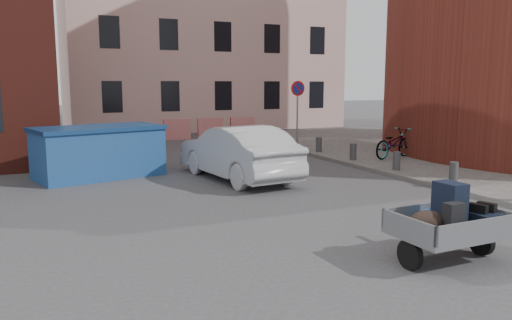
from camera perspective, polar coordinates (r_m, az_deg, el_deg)
name	(u,v)px	position (r m, az deg, el deg)	size (l,w,h in m)	color
ground	(261,227)	(9.40, 0.53, -7.64)	(120.00, 120.00, 0.00)	#38383A
sidewalk	(478,161)	(18.58, 24.05, -0.07)	(9.00, 24.00, 0.12)	#474442
building_pink	(200,12)	(32.03, -6.46, 16.44)	(16.00, 8.00, 14.00)	beige
no_parking_sign	(298,100)	(20.21, 4.78, 6.87)	(0.60, 0.09, 2.65)	gray
bollards	(397,161)	(15.33, 15.77, -0.08)	(0.22, 9.02, 0.55)	#3A3A3D
barriers	(211,128)	(24.62, -5.20, 3.65)	(4.70, 0.18, 1.00)	red
trailer	(448,223)	(7.97, 21.10, -6.69)	(1.62, 1.82, 1.20)	black
dumpster	(99,152)	(14.91, -17.52, 0.93)	(3.83, 2.63, 1.46)	#1E4B91
silver_car	(237,152)	(13.92, -2.15, 0.87)	(1.59, 4.56, 1.50)	#ADAFB5
bicycle	(393,143)	(17.79, 15.43, 1.85)	(0.67, 1.92, 1.01)	black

